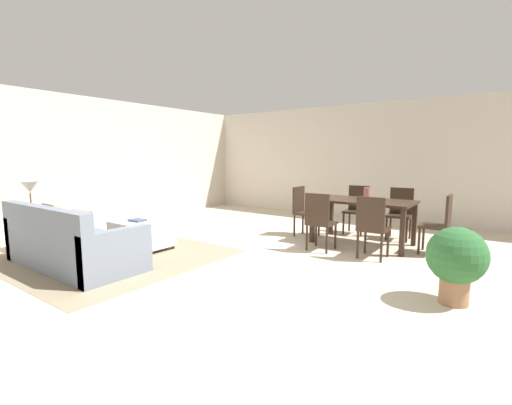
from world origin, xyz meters
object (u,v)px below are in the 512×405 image
at_px(table_lamp, 30,188).
at_px(dining_chair_head_east, 441,221).
at_px(side_table, 33,222).
at_px(dining_chair_head_west, 303,208).
at_px(ottoman_table, 141,233).
at_px(dining_chair_far_left, 357,207).
at_px(book_on_ottoman, 137,220).
at_px(dining_chair_near_left, 319,218).
at_px(vase_centerpiece, 367,194).
at_px(couch, 71,245).
at_px(dining_chair_far_right, 400,210).
at_px(dining_table, 363,205).
at_px(potted_plant, 456,259).
at_px(dining_chair_near_right, 372,224).

relative_size(table_lamp, dining_chair_head_east, 0.57).
relative_size(side_table, dining_chair_head_west, 0.62).
relative_size(ottoman_table, table_lamp, 2.07).
distance_m(table_lamp, dining_chair_head_east, 6.37).
height_order(table_lamp, dining_chair_head_east, table_lamp).
xyz_separation_m(dining_chair_far_left, book_on_ottoman, (-2.62, -3.08, -0.09)).
distance_m(dining_chair_near_left, dining_chair_head_east, 1.80).
distance_m(dining_chair_head_west, vase_centerpiece, 1.23).
bearing_deg(dining_chair_head_east, couch, -138.21).
xyz_separation_m(table_lamp, dining_chair_head_west, (3.00, 3.43, -0.46)).
distance_m(dining_chair_near_left, dining_chair_far_left, 1.61).
bearing_deg(table_lamp, ottoman_table, 40.33).
height_order(couch, dining_chair_far_right, dining_chair_far_right).
distance_m(dining_chair_head_east, vase_centerpiece, 1.19).
height_order(dining_chair_head_east, vase_centerpiece, vase_centerpiece).
bearing_deg(vase_centerpiece, dining_chair_far_left, 119.82).
xyz_separation_m(table_lamp, dining_table, (4.14, 3.44, -0.32)).
xyz_separation_m(side_table, dining_chair_head_east, (5.33, 3.46, 0.07)).
xyz_separation_m(dining_chair_near_left, book_on_ottoman, (-2.60, -1.47, -0.09)).
bearing_deg(side_table, ottoman_table, 40.33).
bearing_deg(dining_chair_head_west, book_on_ottoman, -129.08).
xyz_separation_m(couch, dining_chair_head_west, (1.65, 3.52, 0.23)).
relative_size(couch, vase_centerpiece, 10.29).
relative_size(table_lamp, potted_plant, 0.66).
height_order(dining_chair_near_left, dining_chair_head_west, same).
bearing_deg(potted_plant, ottoman_table, -174.14).
bearing_deg(vase_centerpiece, book_on_ottoman, -142.56).
height_order(ottoman_table, dining_chair_near_right, dining_chair_near_right).
bearing_deg(dining_chair_near_left, couch, -131.57).
height_order(dining_chair_near_left, dining_chair_far_left, same).
xyz_separation_m(ottoman_table, dining_chair_near_right, (3.27, 1.54, 0.28)).
relative_size(couch, dining_chair_near_right, 2.30).
xyz_separation_m(ottoman_table, dining_table, (2.86, 2.34, 0.43)).
height_order(dining_chair_head_west, vase_centerpiece, vase_centerpiece).
relative_size(dining_chair_far_left, dining_chair_head_east, 1.00).
relative_size(dining_chair_near_left, book_on_ottoman, 3.54).
xyz_separation_m(couch, potted_plant, (4.40, 1.64, 0.18)).
bearing_deg(dining_chair_head_west, side_table, -131.21).
bearing_deg(dining_chair_head_west, dining_chair_far_left, 46.13).
relative_size(table_lamp, dining_chair_near_right, 0.57).
height_order(dining_chair_near_right, dining_chair_head_east, same).
height_order(couch, book_on_ottoman, couch).
bearing_deg(book_on_ottoman, dining_chair_head_east, 29.07).
relative_size(dining_chair_head_east, potted_plant, 1.16).
bearing_deg(ottoman_table, table_lamp, -139.67).
relative_size(ottoman_table, dining_chair_head_west, 1.18).
bearing_deg(dining_chair_near_left, dining_chair_near_right, 1.81).
bearing_deg(couch, dining_chair_near_left, 48.43).
xyz_separation_m(ottoman_table, table_lamp, (-1.29, -1.09, 0.75)).
height_order(side_table, dining_chair_head_east, dining_chair_head_east).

